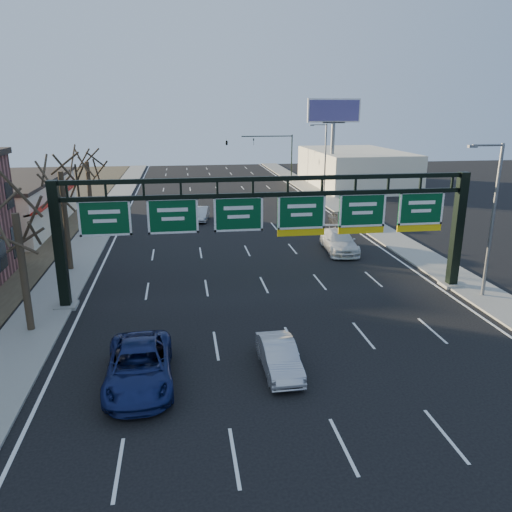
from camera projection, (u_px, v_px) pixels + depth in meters
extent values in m
plane|color=black|center=(301.00, 360.00, 22.38)|extent=(160.00, 160.00, 0.00)
cube|color=gray|center=(84.00, 250.00, 39.46)|extent=(3.00, 120.00, 0.12)
cube|color=gray|center=(390.00, 238.00, 43.16)|extent=(3.00, 120.00, 0.12)
cube|color=white|center=(244.00, 244.00, 41.33)|extent=(21.60, 120.00, 0.01)
cube|color=black|center=(59.00, 246.00, 27.24)|extent=(0.55, 0.55, 7.20)
cube|color=gray|center=(66.00, 306.00, 28.24)|extent=(1.20, 1.20, 0.20)
cube|color=black|center=(457.00, 231.00, 30.62)|extent=(0.55, 0.55, 7.20)
cube|color=gray|center=(451.00, 284.00, 31.63)|extent=(1.20, 1.20, 0.20)
cube|color=black|center=(270.00, 179.00, 27.95)|extent=(23.40, 0.25, 0.25)
cube|color=black|center=(270.00, 195.00, 28.20)|extent=(23.40, 0.25, 0.25)
cube|color=#044220|center=(105.00, 218.00, 27.18)|extent=(2.80, 0.10, 2.00)
cube|color=#044220|center=(173.00, 216.00, 27.71)|extent=(2.80, 0.10, 2.00)
cube|color=#044220|center=(238.00, 214.00, 28.24)|extent=(2.80, 0.10, 2.00)
cube|color=#044220|center=(301.00, 212.00, 28.77)|extent=(2.80, 0.10, 2.00)
cube|color=yellow|center=(301.00, 232.00, 29.12)|extent=(2.80, 0.10, 0.40)
cube|color=#044220|center=(362.00, 210.00, 29.30)|extent=(2.80, 0.10, 2.00)
cube|color=yellow|center=(361.00, 230.00, 29.65)|extent=(2.80, 0.10, 0.40)
cube|color=#044220|center=(421.00, 208.00, 29.83)|extent=(2.80, 0.10, 2.00)
cube|color=yellow|center=(419.00, 228.00, 30.18)|extent=(2.80, 0.10, 0.40)
cube|color=beige|center=(1.00, 205.00, 46.12)|extent=(10.00, 18.00, 4.40)
cube|color=#A71A10|center=(58.00, 195.00, 46.62)|extent=(1.20, 18.00, 0.40)
cube|color=beige|center=(355.00, 168.00, 71.92)|extent=(12.00, 20.00, 5.00)
cylinder|color=#31281B|center=(23.00, 272.00, 24.37)|extent=(0.36, 0.36, 6.08)
cylinder|color=#31281B|center=(66.00, 220.00, 33.73)|extent=(0.36, 0.36, 6.84)
cylinder|color=#31281B|center=(90.00, 198.00, 43.26)|extent=(0.36, 0.36, 6.46)
cylinder|color=slate|center=(492.00, 221.00, 28.57)|extent=(0.20, 0.20, 9.00)
cylinder|color=slate|center=(488.00, 143.00, 27.18)|extent=(1.80, 0.12, 0.12)
cube|color=slate|center=(473.00, 144.00, 27.06)|extent=(0.50, 0.22, 0.15)
cylinder|color=slate|center=(325.00, 161.00, 60.78)|extent=(0.20, 0.20, 9.00)
cylinder|color=slate|center=(319.00, 124.00, 59.39)|extent=(1.80, 0.12, 0.12)
cube|color=slate|center=(312.00, 124.00, 59.27)|extent=(0.50, 0.22, 0.15)
cylinder|color=slate|center=(332.00, 158.00, 65.89)|extent=(0.50, 0.50, 9.00)
cube|color=slate|center=(333.00, 123.00, 64.61)|extent=(3.00, 0.30, 0.20)
cube|color=white|center=(334.00, 111.00, 64.18)|extent=(7.00, 0.30, 3.00)
cube|color=#484182|center=(334.00, 111.00, 63.99)|extent=(6.60, 0.05, 2.60)
cylinder|color=black|center=(292.00, 158.00, 75.19)|extent=(0.18, 0.18, 7.00)
cylinder|color=black|center=(267.00, 136.00, 73.70)|extent=(7.60, 0.14, 0.14)
imported|color=black|center=(254.00, 142.00, 73.63)|extent=(0.20, 0.20, 1.00)
imported|color=black|center=(227.00, 142.00, 73.06)|extent=(0.54, 0.54, 1.62)
imported|color=navy|center=(139.00, 366.00, 20.23)|extent=(2.82, 5.82, 1.59)
imported|color=#ADADB2|center=(279.00, 357.00, 21.26)|extent=(1.48, 4.07, 1.33)
imported|color=silver|center=(339.00, 241.00, 39.07)|extent=(2.72, 5.78, 1.63)
imported|color=#3B3C3F|center=(341.00, 219.00, 47.49)|extent=(1.65, 4.00, 1.35)
imported|color=#AEAEB3|center=(201.00, 214.00, 49.84)|extent=(2.04, 4.20, 1.33)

